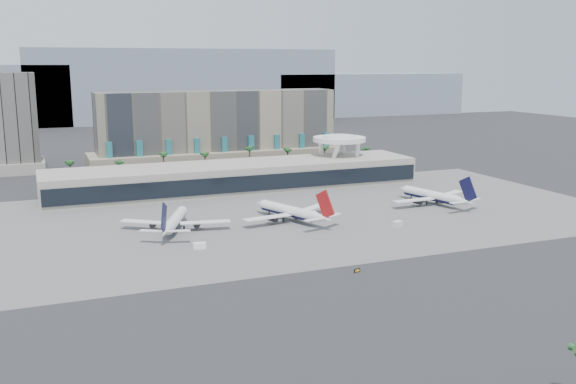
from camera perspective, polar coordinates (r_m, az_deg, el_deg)
name	(u,v)px	position (r m, az deg, el deg)	size (l,w,h in m)	color
ground	(345,255)	(195.37, 5.13, -5.60)	(900.00, 900.00, 0.00)	#232326
apron_pad	(280,215)	(243.86, -0.72, -2.09)	(260.00, 130.00, 0.06)	#5B5B59
mountain_ridge	(153,91)	(646.76, -11.89, 8.80)	(680.00, 60.00, 70.00)	gray
hotel	(219,137)	(355.99, -6.19, 4.88)	(140.00, 30.00, 42.00)	gray
office_tower	(12,129)	(367.90, -23.35, 5.19)	(30.00, 30.00, 52.00)	black
terminal	(237,175)	(293.32, -4.60, 1.48)	(170.00, 32.50, 14.50)	#B3AA9D
saucer_structure	(339,142)	(317.53, 4.58, 4.42)	(26.00, 26.00, 21.89)	white
palm_row	(229,156)	(327.93, -5.27, 3.23)	(157.80, 2.80, 13.10)	brown
airliner_left	(174,221)	(224.71, -10.06, -2.54)	(36.42, 37.54, 13.76)	white
airliner_centre	(291,211)	(234.56, 0.28, -1.74)	(38.17, 39.42, 14.27)	white
airliner_right	(433,196)	(268.90, 12.80, -0.33)	(38.70, 40.18, 14.12)	white
service_vehicle_a	(200,246)	(202.53, -7.87, -4.76)	(3.95, 1.93, 1.93)	white
service_vehicle_b	(397,224)	(230.10, 9.70, -2.82)	(4.02, 2.30, 2.07)	silver
taxiway_sign	(357,270)	(180.08, 6.16, -6.94)	(2.20, 1.03, 1.01)	black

